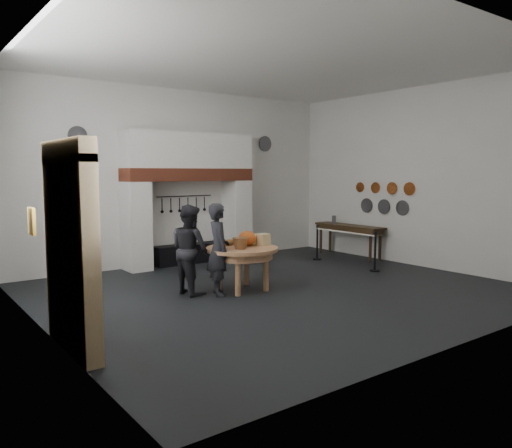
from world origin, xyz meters
TOP-DOWN VIEW (x-y plane):
  - floor at (0.00, 0.00)m, footprint 9.00×8.00m
  - ceiling at (0.00, 0.00)m, footprint 9.00×8.00m
  - wall_back at (0.00, 4.00)m, footprint 9.00×0.02m
  - wall_front at (0.00, -4.00)m, footprint 9.00×0.02m
  - wall_left at (-4.50, 0.00)m, footprint 0.02×8.00m
  - wall_right at (4.50, 0.00)m, footprint 0.02×8.00m
  - chimney_pier_left at (-1.48, 3.65)m, footprint 0.55×0.70m
  - chimney_pier_right at (1.48, 3.65)m, footprint 0.55×0.70m
  - hearth_brick_band at (0.00, 3.65)m, footprint 3.50×0.72m
  - chimney_hood at (0.00, 3.65)m, footprint 3.50×0.70m
  - iron_range at (0.00, 3.72)m, footprint 1.90×0.45m
  - utensil_rail at (0.00, 3.92)m, footprint 1.60×0.02m
  - door_recess at (-4.47, -1.00)m, footprint 0.04×1.10m
  - door_jamb_near at (-4.38, -1.70)m, footprint 0.22×0.30m
  - door_jamb_far at (-4.38, -0.30)m, footprint 0.22×0.30m
  - door_lintel at (-4.38, -1.00)m, footprint 0.22×1.70m
  - wall_plaque at (-4.45, 0.80)m, footprint 0.05×0.34m
  - work_table at (-0.61, 0.43)m, footprint 1.65×1.65m
  - pumpkin at (-0.41, 0.53)m, footprint 0.36×0.36m
  - cheese_block_big at (-0.11, 0.38)m, footprint 0.22×0.22m
  - cheese_block_small at (-0.13, 0.68)m, footprint 0.18×0.18m
  - wicker_basket at (-0.76, 0.28)m, footprint 0.36×0.36m
  - bread_loaf at (-0.71, 0.78)m, footprint 0.31×0.18m
  - visitor_near at (-1.19, 0.40)m, footprint 0.61×0.75m
  - visitor_far at (-1.59, 0.80)m, footprint 0.74×0.91m
  - side_table at (4.10, 1.90)m, footprint 0.55×2.20m
  - pewter_jug at (4.10, 2.50)m, footprint 0.12×0.12m
  - copper_pan_a at (4.46, 0.20)m, footprint 0.03×0.34m
  - copper_pan_b at (4.46, 0.75)m, footprint 0.03×0.32m
  - copper_pan_c at (4.46, 1.30)m, footprint 0.03×0.30m
  - copper_pan_d at (4.46, 1.85)m, footprint 0.03×0.28m
  - pewter_plate_left at (4.46, 0.40)m, footprint 0.03×0.40m
  - pewter_plate_mid at (4.46, 1.00)m, footprint 0.03×0.40m
  - pewter_plate_right at (4.46, 1.60)m, footprint 0.03×0.40m
  - pewter_plate_back_left at (-2.70, 3.96)m, footprint 0.44×0.03m
  - pewter_plate_back_right at (2.70, 3.96)m, footprint 0.44×0.03m
  - barrier_post_near at (3.06, 0.10)m, footprint 0.05×0.05m
  - barrier_post_far at (3.06, 2.10)m, footprint 0.05×0.05m
  - barrier_rope at (3.06, 1.10)m, footprint 0.04×2.00m

SIDE VIEW (x-z plane):
  - floor at x=0.00m, z-range -0.01..0.01m
  - iron_range at x=0.00m, z-range 0.00..0.50m
  - barrier_post_near at x=3.06m, z-range 0.00..0.90m
  - barrier_post_far at x=3.06m, z-range 0.00..0.90m
  - work_table at x=-0.61m, z-range 0.80..0.88m
  - barrier_rope at x=3.06m, z-range 0.83..0.87m
  - side_table at x=4.10m, z-range 0.84..0.90m
  - visitor_far at x=-1.59m, z-range 0.00..1.76m
  - visitor_near at x=-1.19m, z-range 0.00..1.79m
  - bread_loaf at x=-0.71m, z-range 0.87..1.01m
  - cheese_block_small at x=-0.13m, z-range 0.88..1.07m
  - wicker_basket at x=-0.76m, z-range 0.88..1.09m
  - cheese_block_big at x=-0.11m, z-range 0.88..1.11m
  - pewter_jug at x=4.10m, z-range 0.90..1.12m
  - pumpkin at x=-0.41m, z-range 0.88..1.18m
  - chimney_pier_left at x=-1.48m, z-range 0.00..2.15m
  - chimney_pier_right at x=1.48m, z-range 0.00..2.15m
  - door_recess at x=-4.47m, z-range 0.00..2.50m
  - door_jamb_near at x=-4.38m, z-range 0.00..2.60m
  - door_jamb_far at x=-4.38m, z-range 0.00..2.60m
  - pewter_plate_left at x=4.46m, z-range 1.25..1.65m
  - pewter_plate_mid at x=4.46m, z-range 1.25..1.65m
  - pewter_plate_right at x=4.46m, z-range 1.25..1.65m
  - wall_plaque at x=-4.45m, z-range 1.38..1.82m
  - utensil_rail at x=0.00m, z-range 1.74..1.76m
  - copper_pan_b at x=4.46m, z-range 1.79..2.11m
  - copper_pan_d at x=4.46m, z-range 1.81..2.09m
  - copper_pan_a at x=4.46m, z-range 1.78..2.12m
  - copper_pan_c at x=4.46m, z-range 1.80..2.10m
  - wall_back at x=0.00m, z-range 0.00..4.50m
  - wall_front at x=0.00m, z-range 0.00..4.50m
  - wall_left at x=-4.50m, z-range 0.00..4.50m
  - wall_right at x=4.50m, z-range 0.00..4.50m
  - hearth_brick_band at x=0.00m, z-range 2.15..2.47m
  - door_lintel at x=-4.38m, z-range 2.50..2.80m
  - chimney_hood at x=0.00m, z-range 2.47..3.37m
  - pewter_plate_back_left at x=-2.70m, z-range 2.98..3.42m
  - pewter_plate_back_right at x=2.70m, z-range 2.98..3.42m
  - ceiling at x=0.00m, z-range 4.49..4.51m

